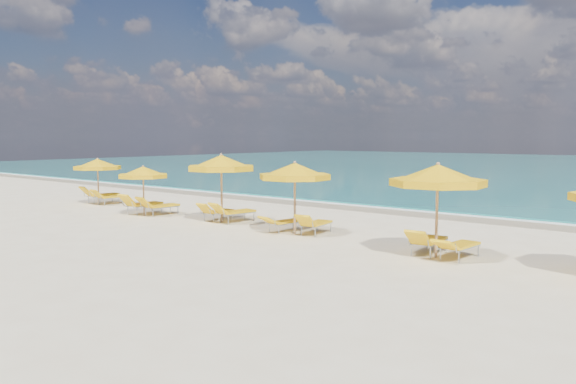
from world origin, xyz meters
The scene contains 19 objects.
ground_plane centered at (0.00, 0.00, 0.00)m, with size 120.00×120.00×0.00m, color beige.
wet_sand_band centered at (0.00, 7.40, 0.00)m, with size 120.00×2.60×0.01m, color tan.
foam_line centered at (0.00, 8.20, 0.00)m, with size 120.00×1.20×0.03m, color white.
whitecap_near centered at (-6.00, 17.00, 0.00)m, with size 14.00×0.36×0.05m, color white.
umbrella_2 centered at (-10.88, 0.51, 1.90)m, with size 2.86×2.86×2.23m.
umbrella_3 centered at (-6.02, -0.47, 1.77)m, with size 2.51×2.51×2.08m.
umbrella_4 centered at (-2.28, 0.32, 2.22)m, with size 3.35×3.35×2.61m.
umbrella_5 centered at (1.49, 0.02, 2.08)m, with size 3.07×3.07×2.44m.
umbrella_6 centered at (6.73, -0.50, 2.19)m, with size 3.18×3.18×2.57m.
lounger_2_left centered at (-11.31, 1.00, 0.24)m, with size 0.81×1.92×0.89m.
lounger_2_right centered at (-10.46, 0.94, 0.21)m, with size 0.66×1.73×0.79m.
lounger_3_left centered at (-6.50, -0.12, 0.24)m, with size 0.75×1.93×0.93m.
lounger_3_right centered at (-5.61, 0.06, 0.23)m, with size 0.75×1.85×0.85m.
lounger_4_left centered at (-2.79, 0.59, 0.20)m, with size 0.62×1.63×0.76m.
lounger_4_right centered at (-1.87, 0.66, 0.23)m, with size 0.87×1.93×0.84m.
lounger_5_left centered at (0.94, 0.19, 0.20)m, with size 0.81×1.76×0.63m.
lounger_5_right centered at (2.04, 0.45, 0.21)m, with size 0.80×1.75×0.78m.
lounger_6_left centered at (6.35, -0.15, 0.22)m, with size 0.72×1.83×0.82m.
lounger_6_right centered at (7.25, -0.21, 0.21)m, with size 0.71×1.82×0.67m.
Camera 1 is at (12.97, -14.48, 3.24)m, focal length 35.00 mm.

